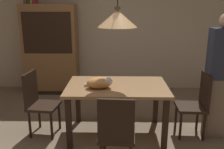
# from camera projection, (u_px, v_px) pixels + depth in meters

# --- Properties ---
(back_wall) EXTENTS (6.40, 0.10, 2.90)m
(back_wall) POSITION_uv_depth(u_px,v_px,m) (111.00, 23.00, 5.33)
(back_wall) COLOR beige
(back_wall) RESTS_ON ground
(dining_table) EXTENTS (1.40, 0.90, 0.75)m
(dining_table) POSITION_uv_depth(u_px,v_px,m) (117.00, 92.00, 3.47)
(dining_table) COLOR #A87A4C
(dining_table) RESTS_ON ground
(chair_left_side) EXTENTS (0.44, 0.44, 0.93)m
(chair_left_side) POSITION_uv_depth(u_px,v_px,m) (38.00, 100.00, 3.53)
(chair_left_side) COLOR black
(chair_left_side) RESTS_ON ground
(chair_right_side) EXTENTS (0.41, 0.41, 0.93)m
(chair_right_side) POSITION_uv_depth(u_px,v_px,m) (197.00, 102.00, 3.48)
(chair_right_side) COLOR black
(chair_right_side) RESTS_ON ground
(chair_near_front) EXTENTS (0.43, 0.43, 0.93)m
(chair_near_front) POSITION_uv_depth(u_px,v_px,m) (117.00, 132.00, 2.66)
(chair_near_front) COLOR black
(chair_near_front) RESTS_ON ground
(cat_sleeping) EXTENTS (0.39, 0.25, 0.16)m
(cat_sleeping) POSITION_uv_depth(u_px,v_px,m) (100.00, 83.00, 3.31)
(cat_sleeping) COLOR #E59951
(cat_sleeping) RESTS_ON dining_table
(pendant_lamp) EXTENTS (0.52, 0.52, 1.30)m
(pendant_lamp) POSITION_uv_depth(u_px,v_px,m) (117.00, 18.00, 3.19)
(pendant_lamp) COLOR #E0A86B
(hutch_bookcase) EXTENTS (1.12, 0.45, 1.85)m
(hutch_bookcase) POSITION_uv_depth(u_px,v_px,m) (51.00, 51.00, 5.18)
(hutch_bookcase) COLOR olive
(hutch_bookcase) RESTS_ON ground
(person_standing) EXTENTS (0.36, 0.22, 1.74)m
(person_standing) POSITION_uv_depth(u_px,v_px,m) (220.00, 77.00, 3.37)
(person_standing) COLOR #84705B
(person_standing) RESTS_ON ground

